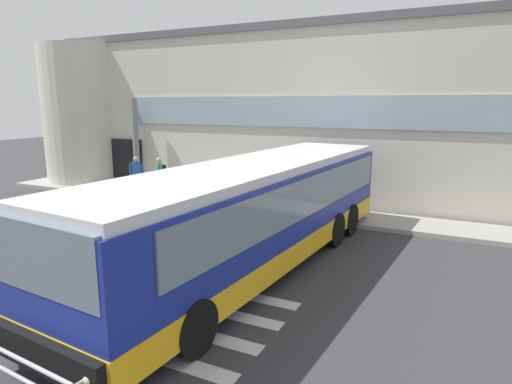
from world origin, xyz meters
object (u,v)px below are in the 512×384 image
Objects in this scene: entry_support_column at (136,144)px; passenger_near_column at (137,173)px; bus_main_foreground at (255,216)px; passenger_by_doorway at (160,174)px.

entry_support_column is 2.50× the size of passenger_near_column.
bus_main_foreground is 7.30× the size of passenger_by_doorway.
entry_support_column reaches higher than bus_main_foreground.
passenger_near_column and passenger_by_doorway have the same top height.
bus_main_foreground is (9.17, -6.16, -0.91)m from entry_support_column.
entry_support_column reaches higher than passenger_near_column.
bus_main_foreground is at bearing -33.86° from entry_support_column.
entry_support_column is 2.50× the size of passenger_by_doorway.
passenger_near_column is 1.00× the size of passenger_by_doorway.
bus_main_foreground reaches higher than passenger_near_column.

